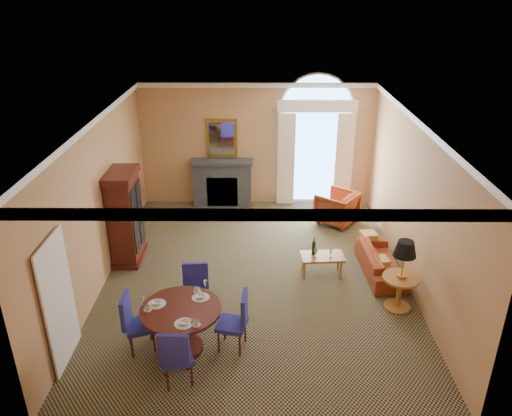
{
  "coord_description": "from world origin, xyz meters",
  "views": [
    {
      "loc": [
        0.06,
        -8.62,
        5.47
      ],
      "look_at": [
        0.0,
        0.5,
        1.3
      ],
      "focal_mm": 35.0,
      "sensor_mm": 36.0,
      "label": 1
    }
  ],
  "objects_px": {
    "sofa": "(381,262)",
    "armchair": "(337,208)",
    "coffee_table": "(322,256)",
    "dining_table": "(181,320)",
    "armoire": "(126,218)",
    "side_table": "(403,267)"
  },
  "relations": [
    {
      "from": "dining_table",
      "to": "armchair",
      "type": "distance_m",
      "value": 5.65
    },
    {
      "from": "armoire",
      "to": "side_table",
      "type": "height_order",
      "value": "armoire"
    },
    {
      "from": "sofa",
      "to": "coffee_table",
      "type": "distance_m",
      "value": 1.24
    },
    {
      "from": "dining_table",
      "to": "side_table",
      "type": "xyz_separation_m",
      "value": [
        3.76,
        1.16,
        0.28
      ]
    },
    {
      "from": "armoire",
      "to": "armchair",
      "type": "bearing_deg",
      "value": 20.88
    },
    {
      "from": "sofa",
      "to": "armchair",
      "type": "bearing_deg",
      "value": 11.26
    },
    {
      "from": "dining_table",
      "to": "coffee_table",
      "type": "distance_m",
      "value": 3.39
    },
    {
      "from": "sofa",
      "to": "armchair",
      "type": "height_order",
      "value": "armchair"
    },
    {
      "from": "sofa",
      "to": "side_table",
      "type": "distance_m",
      "value": 1.35
    },
    {
      "from": "sofa",
      "to": "coffee_table",
      "type": "relative_size",
      "value": 1.97
    },
    {
      "from": "side_table",
      "to": "armoire",
      "type": "bearing_deg",
      "value": 161.77
    },
    {
      "from": "sofa",
      "to": "side_table",
      "type": "height_order",
      "value": "side_table"
    },
    {
      "from": "side_table",
      "to": "dining_table",
      "type": "bearing_deg",
      "value": -162.83
    },
    {
      "from": "armoire",
      "to": "armchair",
      "type": "xyz_separation_m",
      "value": [
        4.69,
        1.79,
        -0.56
      ]
    },
    {
      "from": "side_table",
      "to": "sofa",
      "type": "bearing_deg",
      "value": 92.37
    },
    {
      "from": "sofa",
      "to": "coffee_table",
      "type": "bearing_deg",
      "value": 90.66
    },
    {
      "from": "dining_table",
      "to": "armchair",
      "type": "xyz_separation_m",
      "value": [
        3.13,
        4.7,
        -0.19
      ]
    },
    {
      "from": "coffee_table",
      "to": "side_table",
      "type": "relative_size",
      "value": 0.66
    },
    {
      "from": "armoire",
      "to": "coffee_table",
      "type": "height_order",
      "value": "armoire"
    },
    {
      "from": "armoire",
      "to": "side_table",
      "type": "distance_m",
      "value": 5.6
    },
    {
      "from": "sofa",
      "to": "armchair",
      "type": "xyz_separation_m",
      "value": [
        -0.58,
        2.33,
        0.14
      ]
    },
    {
      "from": "armoire",
      "to": "sofa",
      "type": "relative_size",
      "value": 1.13
    }
  ]
}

